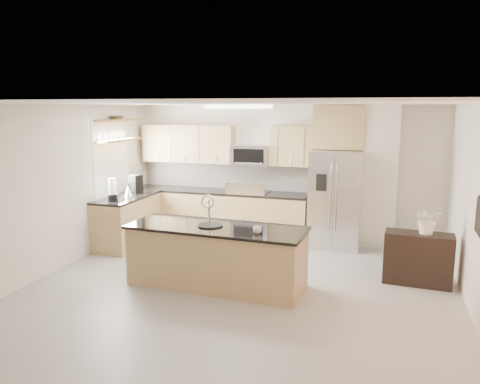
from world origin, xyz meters
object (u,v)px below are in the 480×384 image
(cup, at_px, (257,230))
(kettle, at_px, (128,191))
(island, at_px, (217,256))
(flower_vase, at_px, (428,213))
(platter, at_px, (210,225))
(coffee_maker, at_px, (136,184))
(bowl, at_px, (117,117))
(range, at_px, (249,215))
(credenza, at_px, (418,259))
(microwave, at_px, (251,155))
(blender, at_px, (112,191))
(refrigerator, at_px, (335,199))

(cup, relative_size, kettle, 0.49)
(island, xyz_separation_m, flower_vase, (2.87, 0.92, 0.63))
(platter, bearing_deg, flower_vase, 17.47)
(flower_vase, bearing_deg, coffee_maker, 169.90)
(kettle, height_order, bowl, bowl)
(range, bearing_deg, coffee_maker, -162.07)
(range, distance_m, credenza, 3.42)
(coffee_maker, relative_size, bowl, 0.99)
(platter, bearing_deg, microwave, 93.24)
(coffee_maker, bearing_deg, island, -38.37)
(flower_vase, bearing_deg, range, 152.74)
(island, height_order, cup, island)
(microwave, bearing_deg, blender, -141.64)
(microwave, bearing_deg, coffee_maker, -159.06)
(platter, bearing_deg, island, 6.53)
(refrigerator, xyz_separation_m, island, (-1.42, -2.48, -0.45))
(refrigerator, relative_size, credenza, 1.87)
(credenza, relative_size, flower_vase, 1.51)
(credenza, xyz_separation_m, coffee_maker, (-5.12, 0.92, 0.70))
(microwave, height_order, blender, microwave)
(microwave, xyz_separation_m, cup, (0.90, -2.84, -0.70))
(cup, xyz_separation_m, coffee_maker, (-2.99, 2.04, 0.15))
(refrigerator, relative_size, cup, 14.94)
(credenza, bearing_deg, platter, -157.95)
(island, height_order, blender, blender)
(range, height_order, kettle, kettle)
(microwave, xyz_separation_m, coffee_maker, (-2.09, -0.80, -0.55))
(flower_vase, bearing_deg, island, -162.19)
(bowl, distance_m, flower_vase, 5.56)
(kettle, bearing_deg, bowl, 156.33)
(island, bearing_deg, cup, -13.30)
(kettle, bearing_deg, microwave, 30.46)
(coffee_maker, bearing_deg, flower_vase, -10.10)
(platter, bearing_deg, credenza, 18.23)
(refrigerator, bearing_deg, coffee_maker, -170.45)
(range, bearing_deg, credenza, -27.80)
(microwave, relative_size, coffee_maker, 2.22)
(kettle, bearing_deg, credenza, -5.96)
(microwave, height_order, island, microwave)
(refrigerator, distance_m, blender, 4.02)
(microwave, xyz_separation_m, kettle, (-2.02, -1.19, -0.60))
(coffee_maker, bearing_deg, bowl, -118.10)
(blender, bearing_deg, refrigerator, 21.51)
(cup, bearing_deg, microwave, 107.52)
(kettle, relative_size, coffee_maker, 0.71)
(refrigerator, distance_m, bowl, 4.28)
(range, xyz_separation_m, bowl, (-2.25, -0.97, 1.91))
(range, xyz_separation_m, coffee_maker, (-2.09, -0.68, 0.61))
(range, relative_size, cup, 9.57)
(range, relative_size, island, 0.44)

